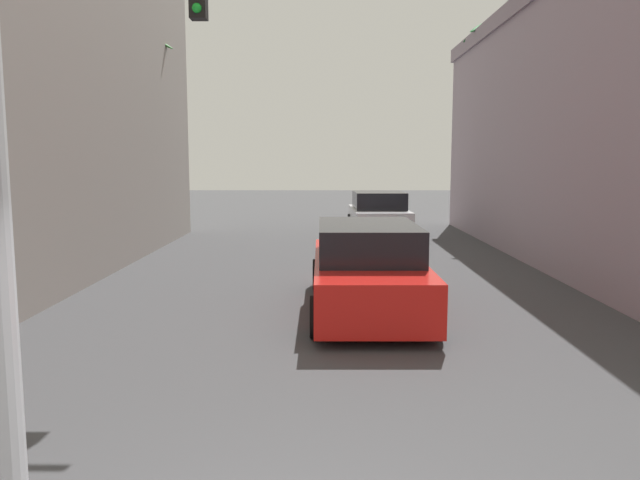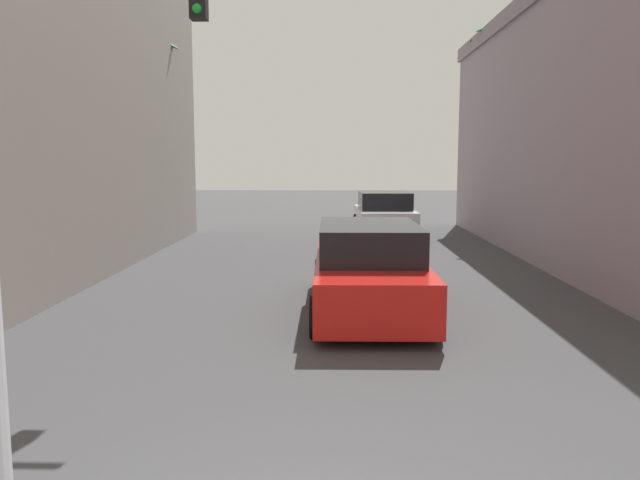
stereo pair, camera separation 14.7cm
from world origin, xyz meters
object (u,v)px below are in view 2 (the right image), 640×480
(pedestrian_far_left, at_px, (129,224))
(car_far, at_px, (384,215))
(palm_tree_far_right, at_px, (501,112))
(traffic_light_mast, at_px, (17,71))
(palm_tree_mid_left, at_px, (38,36))
(car_lead, at_px, (369,270))
(palm_tree_far_left, at_px, (133,105))

(pedestrian_far_left, bearing_deg, car_far, 35.83)
(car_far, xyz_separation_m, palm_tree_far_right, (4.16, 0.53, 3.67))
(traffic_light_mast, bearing_deg, palm_tree_mid_left, 111.76)
(traffic_light_mast, bearing_deg, palm_tree_far_right, 51.84)
(car_lead, height_order, palm_tree_mid_left, palm_tree_mid_left)
(palm_tree_far_left, bearing_deg, palm_tree_far_right, 9.78)
(palm_tree_far_left, distance_m, palm_tree_far_right, 12.75)
(palm_tree_far_left, bearing_deg, palm_tree_mid_left, -90.37)
(car_lead, relative_size, car_far, 1.18)
(palm_tree_far_right, bearing_deg, palm_tree_mid_left, -145.84)
(traffic_light_mast, relative_size, palm_tree_far_left, 0.80)
(car_lead, distance_m, palm_tree_far_left, 12.65)
(car_far, height_order, pedestrian_far_left, pedestrian_far_left)
(traffic_light_mast, relative_size, car_lead, 1.11)
(car_far, xyz_separation_m, palm_tree_mid_left, (-8.45, -8.03, 4.71))
(palm_tree_far_left, relative_size, pedestrian_far_left, 4.35)
(pedestrian_far_left, bearing_deg, palm_tree_far_left, 104.62)
(car_lead, distance_m, palm_tree_mid_left, 9.27)
(palm_tree_mid_left, relative_size, pedestrian_far_left, 5.93)
(palm_tree_far_right, relative_size, pedestrian_far_left, 4.80)
(traffic_light_mast, height_order, palm_tree_far_right, palm_tree_far_right)
(traffic_light_mast, bearing_deg, palm_tree_far_left, 99.70)
(traffic_light_mast, distance_m, car_lead, 6.42)
(palm_tree_far_left, bearing_deg, pedestrian_far_left, -75.38)
(traffic_light_mast, relative_size, car_far, 1.30)
(car_lead, xyz_separation_m, palm_tree_far_right, (5.34, 11.85, 3.67))
(traffic_light_mast, height_order, pedestrian_far_left, traffic_light_mast)
(palm_tree_far_left, relative_size, palm_tree_far_right, 0.91)
(palm_tree_mid_left, bearing_deg, car_far, 43.54)
(car_far, distance_m, palm_tree_far_left, 9.34)
(car_far, xyz_separation_m, palm_tree_far_left, (-8.41, -1.64, 3.73))
(palm_tree_mid_left, xyz_separation_m, palm_tree_far_right, (12.61, 8.56, -1.04))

